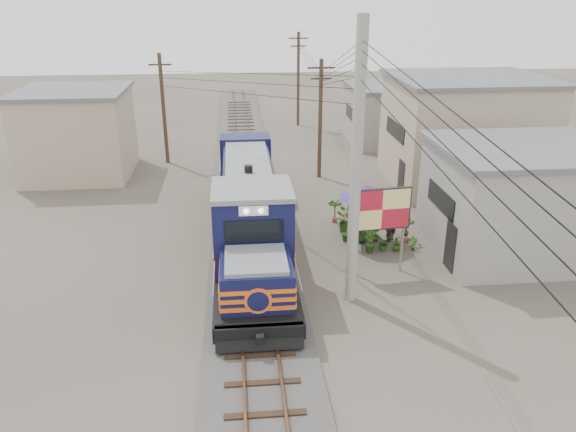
{
  "coord_description": "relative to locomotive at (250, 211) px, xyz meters",
  "views": [
    {
      "loc": [
        -0.54,
        -18.32,
        10.69
      ],
      "look_at": [
        1.48,
        2.46,
        2.2
      ],
      "focal_mm": 35.0,
      "sensor_mm": 36.0,
      "label": 1
    }
  ],
  "objects": [
    {
      "name": "ground",
      "position": [
        0.0,
        -4.3,
        -1.73
      ],
      "size": [
        120.0,
        120.0,
        0.0
      ],
      "primitive_type": "plane",
      "color": "#473F35",
      "rests_on": "ground"
    },
    {
      "name": "wooden_pole_left",
      "position": [
        -5.0,
        13.7,
        1.95
      ],
      "size": [
        1.6,
        0.24,
        7.0
      ],
      "color": "#4C3826",
      "rests_on": "ground"
    },
    {
      "name": "vendor",
      "position": [
        6.32,
        0.12,
        -0.79
      ],
      "size": [
        0.81,
        0.78,
        1.87
      ],
      "primitive_type": "imported",
      "rotation": [
        0.0,
        0.0,
        3.85
      ],
      "color": "black",
      "rests_on": "ground"
    },
    {
      "name": "locomotive",
      "position": [
        0.0,
        0.0,
        0.0
      ],
      "size": [
        2.94,
        15.99,
        3.96
      ],
      "color": "black",
      "rests_on": "ground"
    },
    {
      "name": "shophouse_mid",
      "position": [
        12.5,
        7.7,
        1.38
      ],
      "size": [
        8.4,
        7.35,
        6.2
      ],
      "color": "tan",
      "rests_on": "ground"
    },
    {
      "name": "track",
      "position": [
        0.0,
        5.7,
        -1.47
      ],
      "size": [
        1.15,
        70.0,
        0.12
      ],
      "color": "#51331E",
      "rests_on": "ground"
    },
    {
      "name": "market_umbrella",
      "position": [
        5.12,
        0.09,
        0.68
      ],
      "size": [
        2.89,
        2.89,
        2.73
      ],
      "rotation": [
        0.0,
        0.0,
        0.18
      ],
      "color": "black",
      "rests_on": "ground"
    },
    {
      "name": "shophouse_front",
      "position": [
        11.5,
        -1.3,
        0.63
      ],
      "size": [
        7.35,
        6.3,
        4.7
      ],
      "color": "gray",
      "rests_on": "ground"
    },
    {
      "name": "shophouse_back",
      "position": [
        11.0,
        17.7,
        0.38
      ],
      "size": [
        6.3,
        6.3,
        4.2
      ],
      "color": "gray",
      "rests_on": "ground"
    },
    {
      "name": "billboard",
      "position": [
        5.02,
        -2.88,
        0.94
      ],
      "size": [
        2.34,
        0.35,
        3.62
      ],
      "rotation": [
        0.0,
        0.0,
        0.1
      ],
      "color": "#99999E",
      "rests_on": "ground"
    },
    {
      "name": "wooden_pole_far",
      "position": [
        4.8,
        23.7,
        2.2
      ],
      "size": [
        1.6,
        0.24,
        7.5
      ],
      "color": "#4C3826",
      "rests_on": "ground"
    },
    {
      "name": "wooden_pole_mid",
      "position": [
        4.5,
        9.7,
        1.95
      ],
      "size": [
        1.6,
        0.24,
        7.0
      ],
      "color": "#4C3826",
      "rests_on": "ground"
    },
    {
      "name": "shophouse_left",
      "position": [
        -10.0,
        11.7,
        0.88
      ],
      "size": [
        6.3,
        6.3,
        5.2
      ],
      "color": "tan",
      "rests_on": "ground"
    },
    {
      "name": "ballast",
      "position": [
        0.0,
        5.7,
        -1.65
      ],
      "size": [
        3.6,
        70.0,
        0.16
      ],
      "primitive_type": "cube",
      "color": "#595651",
      "rests_on": "ground"
    },
    {
      "name": "utility_pole_main",
      "position": [
        3.5,
        -4.8,
        3.27
      ],
      "size": [
        0.4,
        0.4,
        10.0
      ],
      "color": "#9E9B93",
      "rests_on": "ground"
    },
    {
      "name": "plant_nursery",
      "position": [
        5.12,
        0.38,
        -1.24
      ],
      "size": [
        3.62,
        3.21,
        1.12
      ],
      "color": "#295017",
      "rests_on": "ground"
    },
    {
      "name": "power_lines",
      "position": [
        -0.14,
        4.19,
        5.83
      ],
      "size": [
        9.65,
        19.0,
        3.3
      ],
      "color": "black",
      "rests_on": "ground"
    }
  ]
}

